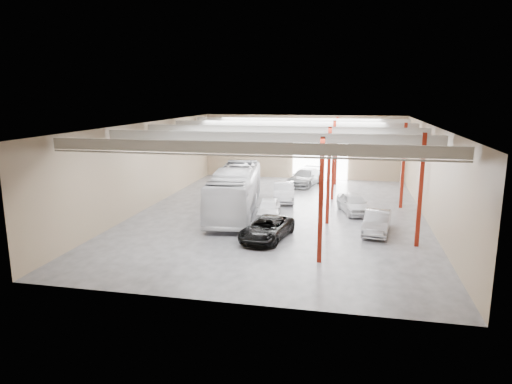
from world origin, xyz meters
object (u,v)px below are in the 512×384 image
(car_row_c, at_px, (305,177))
(car_right_far, at_px, (353,203))
(black_sedan, at_px, (267,228))
(coach_bus, at_px, (235,191))
(car_row_a, at_px, (269,208))
(car_row_b, at_px, (284,192))
(car_right_near, at_px, (377,222))

(car_row_c, distance_m, car_right_far, 11.57)
(black_sedan, relative_size, car_right_far, 1.13)
(coach_bus, relative_size, black_sedan, 2.47)
(car_row_a, bearing_deg, car_right_far, 17.90)
(black_sedan, height_order, car_right_far, car_right_far)
(car_row_b, bearing_deg, car_right_far, -35.31)
(black_sedan, xyz_separation_m, car_right_far, (5.48, 8.05, 0.06))
(car_row_a, xyz_separation_m, car_right_far, (6.31, 2.85, 0.04))
(car_row_a, xyz_separation_m, car_row_b, (0.29, 5.84, 0.09))
(car_right_far, bearing_deg, car_right_near, -90.71)
(coach_bus, height_order, car_right_far, coach_bus)
(car_right_near, xyz_separation_m, car_right_far, (-1.55, 5.20, 0.02))
(car_row_c, height_order, car_right_far, car_row_c)
(car_row_a, height_order, car_right_far, car_right_far)
(coach_bus, bearing_deg, black_sedan, -66.27)
(car_row_b, xyz_separation_m, car_row_c, (1.15, 7.50, 0.03))
(car_row_c, relative_size, car_right_near, 1.27)
(car_right_far, bearing_deg, car_row_b, 136.29)
(car_right_near, bearing_deg, car_right_far, 114.26)
(car_right_near, bearing_deg, car_row_b, 140.43)
(black_sedan, bearing_deg, car_row_a, 109.79)
(coach_bus, relative_size, car_row_b, 2.57)
(car_row_a, xyz_separation_m, car_right_near, (7.86, -2.35, 0.02))
(car_row_b, bearing_deg, car_row_a, -101.72)
(car_row_a, height_order, car_row_b, car_row_b)
(car_right_near, bearing_deg, car_row_a, 170.99)
(coach_bus, bearing_deg, car_right_near, -24.31)
(coach_bus, xyz_separation_m, black_sedan, (3.68, -6.14, -1.07))
(car_row_b, height_order, car_row_c, car_row_c)
(car_row_b, height_order, car_right_near, car_row_b)
(car_row_b, height_order, car_right_far, car_row_b)
(black_sedan, height_order, car_row_a, car_row_a)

